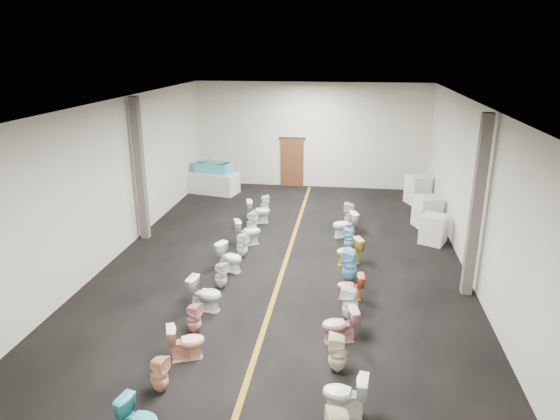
% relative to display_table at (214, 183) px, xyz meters
% --- Properties ---
extents(floor, '(16.00, 16.00, 0.00)m').
position_rel_display_table_xyz_m(floor, '(3.92, -6.37, -0.44)').
color(floor, black).
rests_on(floor, ground).
extents(ceiling, '(16.00, 16.00, 0.00)m').
position_rel_display_table_xyz_m(ceiling, '(3.92, -6.37, 4.06)').
color(ceiling, black).
rests_on(ceiling, ground).
extents(wall_back, '(10.00, 0.00, 10.00)m').
position_rel_display_table_xyz_m(wall_back, '(3.92, 1.63, 1.81)').
color(wall_back, beige).
rests_on(wall_back, ground).
extents(wall_front, '(10.00, 0.00, 10.00)m').
position_rel_display_table_xyz_m(wall_front, '(3.92, -14.37, 1.81)').
color(wall_front, beige).
rests_on(wall_front, ground).
extents(wall_left, '(0.00, 16.00, 16.00)m').
position_rel_display_table_xyz_m(wall_left, '(-1.08, -6.37, 1.81)').
color(wall_left, beige).
rests_on(wall_left, ground).
extents(wall_right, '(0.00, 16.00, 16.00)m').
position_rel_display_table_xyz_m(wall_right, '(8.92, -6.37, 1.81)').
color(wall_right, beige).
rests_on(wall_right, ground).
extents(aisle_stripe, '(0.12, 15.60, 0.01)m').
position_rel_display_table_xyz_m(aisle_stripe, '(3.92, -6.37, -0.44)').
color(aisle_stripe, '#855E13').
rests_on(aisle_stripe, floor).
extents(back_door, '(1.00, 0.10, 2.10)m').
position_rel_display_table_xyz_m(back_door, '(3.12, 1.57, 0.61)').
color(back_door, '#562D19').
rests_on(back_door, floor).
extents(door_frame, '(1.15, 0.08, 0.10)m').
position_rel_display_table_xyz_m(door_frame, '(3.12, 1.58, 1.68)').
color(door_frame, '#331C11').
rests_on(door_frame, back_door).
extents(column_left, '(0.25, 0.25, 4.50)m').
position_rel_display_table_xyz_m(column_left, '(-0.83, -5.37, 1.81)').
color(column_left, '#59544C').
rests_on(column_left, floor).
extents(column_right, '(0.25, 0.25, 4.50)m').
position_rel_display_table_xyz_m(column_right, '(8.67, -7.87, 1.81)').
color(column_right, '#59544C').
rests_on(column_right, floor).
extents(display_table, '(2.14, 1.38, 0.88)m').
position_rel_display_table_xyz_m(display_table, '(0.00, 0.00, 0.00)').
color(display_table, silver).
rests_on(display_table, floor).
extents(bathtub, '(1.82, 0.97, 0.55)m').
position_rel_display_table_xyz_m(bathtub, '(-0.00, 0.00, 0.63)').
color(bathtub, '#41B4BC').
rests_on(bathtub, display_table).
extents(appliance_crate_a, '(0.95, 0.95, 0.92)m').
position_rel_display_table_xyz_m(appliance_crate_a, '(8.32, -4.54, 0.02)').
color(appliance_crate_a, silver).
rests_on(appliance_crate_a, floor).
extents(appliance_crate_b, '(1.00, 1.00, 1.06)m').
position_rel_display_table_xyz_m(appliance_crate_b, '(8.32, -3.03, 0.09)').
color(appliance_crate_b, silver).
rests_on(appliance_crate_b, floor).
extents(appliance_crate_c, '(0.76, 0.76, 0.77)m').
position_rel_display_table_xyz_m(appliance_crate_c, '(8.32, -1.95, -0.05)').
color(appliance_crate_c, silver).
rests_on(appliance_crate_c, floor).
extents(appliance_crate_d, '(1.02, 1.02, 1.11)m').
position_rel_display_table_xyz_m(appliance_crate_d, '(8.32, -0.29, 0.12)').
color(appliance_crate_d, silver).
rests_on(appliance_crate_d, floor).
extents(toilet_left_0, '(0.75, 0.54, 0.69)m').
position_rel_display_table_xyz_m(toilet_left_0, '(2.54, -13.68, -0.09)').
color(toilet_left_0, teal).
rests_on(toilet_left_0, floor).
extents(toilet_left_1, '(0.39, 0.39, 0.71)m').
position_rel_display_table_xyz_m(toilet_left_1, '(2.43, -12.57, -0.08)').
color(toilet_left_1, '#ECA886').
rests_on(toilet_left_1, floor).
extents(toilet_left_2, '(0.83, 0.66, 0.74)m').
position_rel_display_table_xyz_m(toilet_left_2, '(2.59, -11.54, -0.07)').
color(toilet_left_2, '#F8B597').
rests_on(toilet_left_2, floor).
extents(toilet_left_3, '(0.38, 0.38, 0.69)m').
position_rel_display_table_xyz_m(toilet_left_3, '(2.46, -10.62, -0.09)').
color(toilet_left_3, pink).
rests_on(toilet_left_3, floor).
extents(toilet_left_4, '(0.85, 0.56, 0.81)m').
position_rel_display_table_xyz_m(toilet_left_4, '(2.42, -9.62, -0.03)').
color(toilet_left_4, silver).
rests_on(toilet_left_4, floor).
extents(toilet_left_5, '(0.42, 0.41, 0.71)m').
position_rel_display_table_xyz_m(toilet_left_5, '(2.50, -8.48, -0.09)').
color(toilet_left_5, silver).
rests_on(toilet_left_5, floor).
extents(toilet_left_6, '(0.88, 0.72, 0.78)m').
position_rel_display_table_xyz_m(toilet_left_6, '(2.48, -7.43, -0.05)').
color(toilet_left_6, white).
rests_on(toilet_left_6, floor).
extents(toilet_left_7, '(0.43, 0.42, 0.74)m').
position_rel_display_table_xyz_m(toilet_left_7, '(2.61, -6.46, -0.07)').
color(toilet_left_7, white).
rests_on(toilet_left_7, floor).
extents(toilet_left_8, '(0.93, 0.76, 0.83)m').
position_rel_display_table_xyz_m(toilet_left_8, '(2.57, -5.48, -0.02)').
color(toilet_left_8, silver).
rests_on(toilet_left_8, floor).
extents(toilet_left_9, '(0.42, 0.42, 0.74)m').
position_rel_display_table_xyz_m(toilet_left_9, '(2.50, -4.47, -0.07)').
color(toilet_left_9, white).
rests_on(toilet_left_9, floor).
extents(toilet_left_10, '(0.91, 0.66, 0.84)m').
position_rel_display_table_xyz_m(toilet_left_10, '(2.54, -3.44, -0.02)').
color(toilet_left_10, silver).
rests_on(toilet_left_10, floor).
extents(toilet_left_11, '(0.40, 0.40, 0.69)m').
position_rel_display_table_xyz_m(toilet_left_11, '(2.58, -2.41, -0.09)').
color(toilet_left_11, white).
rests_on(toilet_left_11, floor).
extents(toilet_right_1, '(0.80, 0.51, 0.77)m').
position_rel_display_table_xyz_m(toilet_right_1, '(5.72, -12.69, -0.05)').
color(toilet_right_1, white).
rests_on(toilet_right_1, floor).
extents(toilet_right_2, '(0.37, 0.36, 0.79)m').
position_rel_display_table_xyz_m(toilet_right_2, '(5.57, -11.53, -0.04)').
color(toilet_right_2, '#F0E5C1').
rests_on(toilet_right_2, floor).
extents(toilet_right_3, '(0.83, 0.59, 0.76)m').
position_rel_display_table_xyz_m(toilet_right_3, '(5.58, -10.51, -0.06)').
color(toilet_right_3, pink).
rests_on(toilet_right_3, floor).
extents(toilet_right_4, '(0.47, 0.47, 0.82)m').
position_rel_display_table_xyz_m(toilet_right_4, '(5.79, -9.59, -0.03)').
color(toilet_right_4, white).
rests_on(toilet_right_4, floor).
extents(toilet_right_5, '(0.68, 0.42, 0.67)m').
position_rel_display_table_xyz_m(toilet_right_5, '(5.78, -8.61, -0.11)').
color(toilet_right_5, orange).
rests_on(toilet_right_5, floor).
extents(toilet_right_6, '(0.47, 0.47, 0.86)m').
position_rel_display_table_xyz_m(toilet_right_6, '(5.75, -7.58, -0.01)').
color(toilet_right_6, '#77C2F1').
rests_on(toilet_right_6, floor).
extents(toilet_right_7, '(0.86, 0.69, 0.76)m').
position_rel_display_table_xyz_m(toilet_right_7, '(5.73, -6.54, -0.06)').
color(toilet_right_7, gold).
rests_on(toilet_right_7, floor).
extents(toilet_right_8, '(0.37, 0.37, 0.68)m').
position_rel_display_table_xyz_m(toilet_right_8, '(5.72, -5.45, -0.10)').
color(toilet_right_8, '#84C5EC').
rests_on(toilet_right_8, floor).
extents(toilet_right_9, '(0.91, 0.71, 0.81)m').
position_rel_display_table_xyz_m(toilet_right_9, '(5.56, -4.39, -0.03)').
color(toilet_right_9, white).
rests_on(toilet_right_9, floor).
extents(toilet_right_10, '(0.45, 0.45, 0.84)m').
position_rel_display_table_xyz_m(toilet_right_10, '(5.72, -3.36, -0.02)').
color(toilet_right_10, beige).
rests_on(toilet_right_10, floor).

